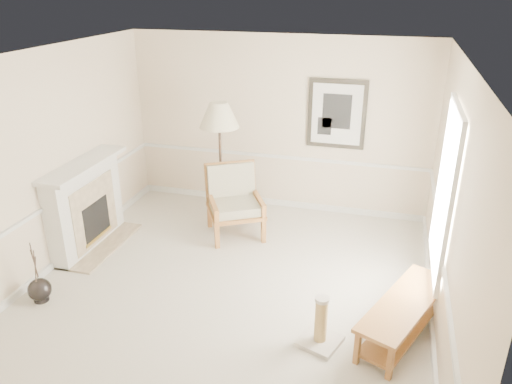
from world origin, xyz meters
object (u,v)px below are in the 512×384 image
Objects in this scene: floor_vase at (40,290)px; bench at (404,312)px; scratching_post at (320,329)px; armchair at (234,198)px; floor_lamp at (219,118)px.

bench is at bearing 7.11° from floor_vase.
floor_vase is 4.34m from bench.
floor_vase is 3.45m from scratching_post.
armchair is 1.23m from floor_lamp.
scratching_post is at bearing -52.14° from floor_lamp.
armchair is at bearing 127.09° from scratching_post.
scratching_post reaches higher than bench.
floor_vase is 0.42× the size of floor_lamp.
armchair is 1.91× the size of scratching_post.
floor_lamp is at bearing 63.24° from floor_vase.
armchair is 0.58× the size of floor_lamp.
armchair reaches higher than scratching_post.
floor_lamp is (1.40, 2.78, 1.55)m from floor_vase.
scratching_post is (1.71, -2.27, -0.39)m from armchair.
floor_lamp is 3.92m from bench.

